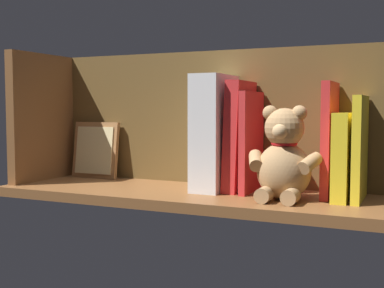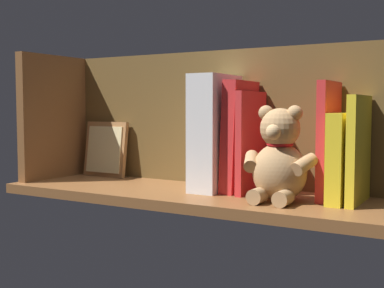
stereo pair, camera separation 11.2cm
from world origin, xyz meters
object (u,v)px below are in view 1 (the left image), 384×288
object	(u,v)px
teddy_bear	(284,158)
dictionary_thick_white	(214,133)
book_0	(360,148)
picture_frame_leaning	(95,150)

from	to	relation	value
teddy_bear	dictionary_thick_white	size ratio (longest dim) A/B	0.74
book_0	picture_frame_leaning	size ratio (longest dim) A/B	1.41
book_0	teddy_bear	bearing A→B (deg)	23.15
dictionary_thick_white	picture_frame_leaning	size ratio (longest dim) A/B	1.74
teddy_bear	dictionary_thick_white	distance (cm)	18.78
picture_frame_leaning	book_0	bearing A→B (deg)	175.40
teddy_bear	dictionary_thick_white	bearing A→B (deg)	-18.61
book_0	dictionary_thick_white	size ratio (longest dim) A/B	0.81
book_0	dictionary_thick_white	xyz separation A→B (cm)	(31.17, 0.05, 2.44)
teddy_bear	picture_frame_leaning	distance (cm)	54.46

